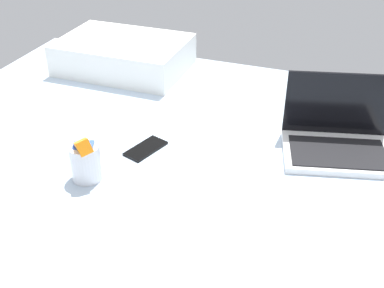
% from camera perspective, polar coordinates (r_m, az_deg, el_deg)
% --- Properties ---
extents(bed_mattress, '(1.80, 1.40, 0.18)m').
position_cam_1_polar(bed_mattress, '(1.61, -2.70, -2.54)').
color(bed_mattress, silver).
rests_on(bed_mattress, ground).
extents(laptop, '(0.38, 0.30, 0.23)m').
position_cam_1_polar(laptop, '(1.56, 16.87, 0.63)').
color(laptop, silver).
rests_on(laptop, bed_mattress).
extents(snack_cup, '(0.09, 0.10, 0.15)m').
position_cam_1_polar(snack_cup, '(1.40, -12.50, -1.90)').
color(snack_cup, silver).
rests_on(snack_cup, bed_mattress).
extents(cell_phone, '(0.11, 0.15, 0.01)m').
position_cam_1_polar(cell_phone, '(1.53, -5.52, -0.54)').
color(cell_phone, black).
rests_on(cell_phone, bed_mattress).
extents(pillow, '(0.52, 0.36, 0.13)m').
position_cam_1_polar(pillow, '(2.07, -8.10, 10.46)').
color(pillow, white).
rests_on(pillow, bed_mattress).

